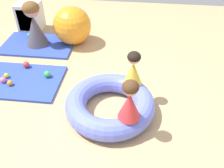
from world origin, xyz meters
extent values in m
plane|color=tan|center=(0.00, 0.00, 0.00)|extent=(8.00, 8.00, 0.00)
cube|color=#2D47B7|center=(-1.54, 0.41, 0.02)|extent=(1.69, 0.89, 0.04)
cube|color=#2D47B7|center=(-1.44, 1.51, 0.02)|extent=(1.33, 0.86, 0.04)
torus|color=#6070E5|center=(0.13, -0.05, 0.13)|extent=(1.17, 1.17, 0.27)
cone|color=red|center=(0.39, -0.37, 0.44)|extent=(0.29, 0.29, 0.34)
sphere|color=tan|center=(0.39, -0.37, 0.69)|extent=(0.17, 0.17, 0.17)
ellipsoid|color=#472D19|center=(0.39, -0.37, 0.71)|extent=(0.19, 0.19, 0.15)
cone|color=yellow|center=(0.40, 0.26, 0.43)|extent=(0.26, 0.26, 0.32)
sphere|color=#DBAD89|center=(0.40, 0.26, 0.67)|extent=(0.16, 0.16, 0.16)
ellipsoid|color=black|center=(0.40, 0.26, 0.68)|extent=(0.17, 0.17, 0.14)
cone|color=#4C4751|center=(-1.44, 1.51, 0.31)|extent=(0.48, 0.48, 0.54)
sphere|color=tan|center=(-1.44, 1.51, 0.71)|extent=(0.27, 0.27, 0.27)
ellipsoid|color=brown|center=(-1.44, 1.51, 0.73)|extent=(0.29, 0.29, 0.23)
sphere|color=green|center=(-0.92, 0.54, 0.09)|extent=(0.10, 0.10, 0.10)
sphere|color=orange|center=(-1.41, 0.27, 0.08)|extent=(0.08, 0.08, 0.08)
sphere|color=teal|center=(-1.69, 1.72, 0.09)|extent=(0.10, 0.10, 0.10)
sphere|color=red|center=(-1.35, 0.75, 0.09)|extent=(0.10, 0.10, 0.10)
sphere|color=yellow|center=(-1.55, 0.44, 0.08)|extent=(0.08, 0.08, 0.08)
sphere|color=pink|center=(-1.54, 0.33, 0.09)|extent=(0.09, 0.09, 0.09)
sphere|color=orange|center=(-0.81, 1.72, 0.35)|extent=(0.70, 0.70, 0.70)
cube|color=silver|center=(-1.81, 2.17, 0.28)|extent=(0.44, 0.44, 0.56)
cube|color=#2D2D33|center=(-1.81, 2.05, 0.28)|extent=(0.34, 0.20, 0.44)
camera|label=1|loc=(0.45, -2.35, 2.34)|focal=39.39mm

